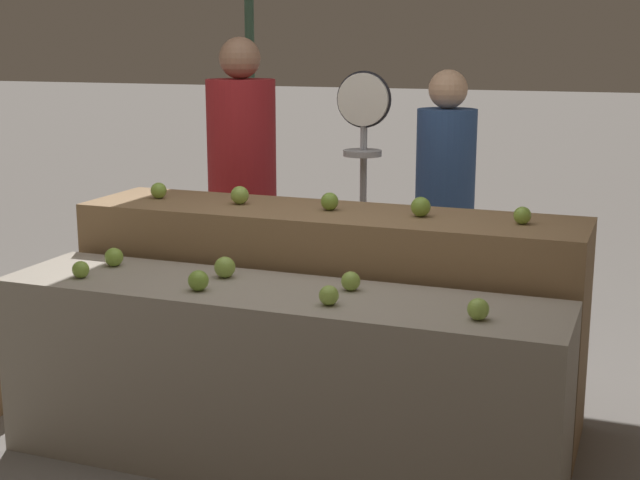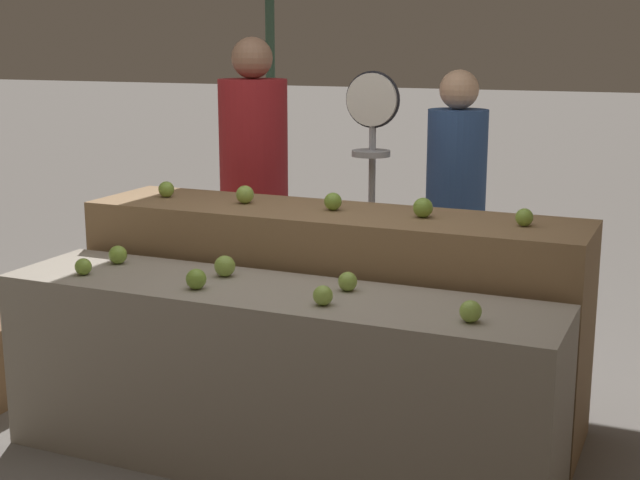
# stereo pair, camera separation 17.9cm
# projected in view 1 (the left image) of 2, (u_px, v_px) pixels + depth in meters

# --- Properties ---
(ground_plane) EXTENTS (60.00, 60.00, 0.00)m
(ground_plane) POSITION_uv_depth(u_px,v_px,m) (277.00, 467.00, 3.73)
(ground_plane) COLOR slate
(display_counter_front) EXTENTS (2.34, 0.55, 0.77)m
(display_counter_front) POSITION_uv_depth(u_px,v_px,m) (276.00, 380.00, 3.65)
(display_counter_front) COLOR gray
(display_counter_front) RESTS_ON ground_plane
(display_counter_back) EXTENTS (2.34, 0.55, 0.99)m
(display_counter_back) POSITION_uv_depth(u_px,v_px,m) (327.00, 314.00, 4.17)
(display_counter_back) COLOR olive
(display_counter_back) RESTS_ON ground_plane
(apple_front_0) EXTENTS (0.07, 0.07, 0.07)m
(apple_front_0) POSITION_uv_depth(u_px,v_px,m) (81.00, 270.00, 3.74)
(apple_front_0) COLOR #84AD3D
(apple_front_0) RESTS_ON display_counter_front
(apple_front_1) EXTENTS (0.08, 0.08, 0.08)m
(apple_front_1) POSITION_uv_depth(u_px,v_px,m) (198.00, 281.00, 3.55)
(apple_front_1) COLOR #7AA338
(apple_front_1) RESTS_ON display_counter_front
(apple_front_2) EXTENTS (0.08, 0.08, 0.08)m
(apple_front_2) POSITION_uv_depth(u_px,v_px,m) (329.00, 295.00, 3.35)
(apple_front_2) COLOR #8EB247
(apple_front_2) RESTS_ON display_counter_front
(apple_front_3) EXTENTS (0.08, 0.08, 0.08)m
(apple_front_3) POSITION_uv_depth(u_px,v_px,m) (478.00, 309.00, 3.18)
(apple_front_3) COLOR #8EB247
(apple_front_3) RESTS_ON display_counter_front
(apple_front_4) EXTENTS (0.08, 0.08, 0.08)m
(apple_front_4) POSITION_uv_depth(u_px,v_px,m) (114.00, 257.00, 3.94)
(apple_front_4) COLOR #84AD3D
(apple_front_4) RESTS_ON display_counter_front
(apple_front_5) EXTENTS (0.09, 0.09, 0.09)m
(apple_front_5) POSITION_uv_depth(u_px,v_px,m) (225.00, 267.00, 3.75)
(apple_front_5) COLOR #8EB247
(apple_front_5) RESTS_ON display_counter_front
(apple_front_6) EXTENTS (0.08, 0.08, 0.08)m
(apple_front_6) POSITION_uv_depth(u_px,v_px,m) (351.00, 281.00, 3.55)
(apple_front_6) COLOR #8EB247
(apple_front_6) RESTS_ON display_counter_front
(apple_back_0) EXTENTS (0.08, 0.08, 0.08)m
(apple_back_0) POSITION_uv_depth(u_px,v_px,m) (159.00, 191.00, 4.37)
(apple_back_0) COLOR #84AD3D
(apple_back_0) RESTS_ON display_counter_back
(apple_back_1) EXTENTS (0.09, 0.09, 0.09)m
(apple_back_1) POSITION_uv_depth(u_px,v_px,m) (240.00, 195.00, 4.21)
(apple_back_1) COLOR #8EB247
(apple_back_1) RESTS_ON display_counter_back
(apple_back_2) EXTENTS (0.08, 0.08, 0.08)m
(apple_back_2) POSITION_uv_depth(u_px,v_px,m) (330.00, 201.00, 4.06)
(apple_back_2) COLOR #7AA338
(apple_back_2) RESTS_ON display_counter_back
(apple_back_3) EXTENTS (0.09, 0.09, 0.09)m
(apple_back_3) POSITION_uv_depth(u_px,v_px,m) (421.00, 207.00, 3.91)
(apple_back_3) COLOR #7AA338
(apple_back_3) RESTS_ON display_counter_back
(apple_back_4) EXTENTS (0.07, 0.07, 0.07)m
(apple_back_4) POSITION_uv_depth(u_px,v_px,m) (522.00, 215.00, 3.75)
(apple_back_4) COLOR #84AD3D
(apple_back_4) RESTS_ON display_counter_back
(produce_scale) EXTENTS (0.29, 0.20, 1.60)m
(produce_scale) POSITION_uv_depth(u_px,v_px,m) (363.00, 155.00, 4.62)
(produce_scale) COLOR #99999E
(produce_scale) RESTS_ON ground_plane
(person_vendor_at_scale) EXTENTS (0.43, 0.43, 1.60)m
(person_vendor_at_scale) POSITION_uv_depth(u_px,v_px,m) (445.00, 194.00, 4.88)
(person_vendor_at_scale) COLOR #2D2D38
(person_vendor_at_scale) RESTS_ON ground_plane
(person_customer_left) EXTENTS (0.51, 0.51, 1.77)m
(person_customer_left) POSITION_uv_depth(u_px,v_px,m) (242.00, 172.00, 5.08)
(person_customer_left) COLOR #2D2D38
(person_customer_left) RESTS_ON ground_plane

